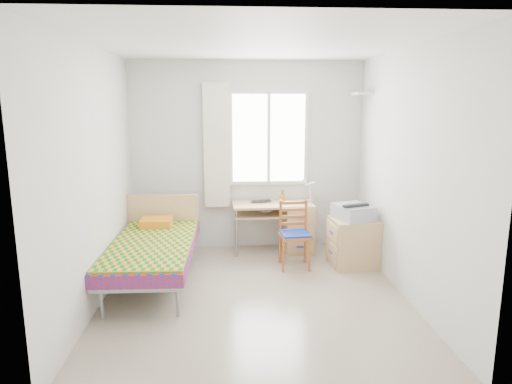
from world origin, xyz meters
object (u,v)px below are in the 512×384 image
(bed, at_px, (154,247))
(desk, at_px, (293,225))
(chair, at_px, (295,230))
(printer, at_px, (353,212))
(cabinet, at_px, (353,242))

(bed, height_order, desk, bed)
(chair, xyz_separation_m, printer, (0.72, -0.05, 0.23))
(desk, relative_size, cabinet, 1.83)
(bed, bearing_deg, desk, 29.71)
(desk, distance_m, printer, 0.97)
(bed, height_order, printer, bed)
(desk, distance_m, chair, 0.60)
(printer, bearing_deg, chair, 157.78)
(bed, relative_size, printer, 3.56)
(chair, relative_size, printer, 1.52)
(desk, bearing_deg, bed, -153.10)
(desk, height_order, printer, printer)
(cabinet, xyz_separation_m, printer, (-0.02, -0.01, 0.40))
(cabinet, height_order, printer, printer)
(bed, distance_m, cabinet, 2.46)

